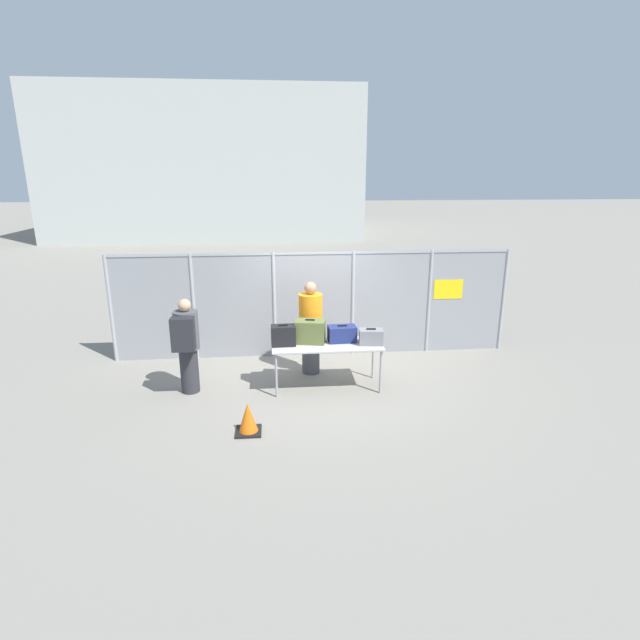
% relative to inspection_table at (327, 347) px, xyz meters
% --- Properties ---
extents(ground_plane, '(120.00, 120.00, 0.00)m').
position_rel_inspection_table_xyz_m(ground_plane, '(-0.09, 0.18, -0.74)').
color(ground_plane, gray).
extents(fence_section, '(7.98, 0.07, 2.13)m').
position_rel_inspection_table_xyz_m(fence_section, '(-0.07, 1.66, 0.37)').
color(fence_section, '#9EA0A5').
rests_on(fence_section, ground_plane).
extents(inspection_table, '(1.87, 0.78, 0.80)m').
position_rel_inspection_table_xyz_m(inspection_table, '(0.00, 0.00, 0.00)').
color(inspection_table, '#B2B2AD').
rests_on(inspection_table, ground_plane).
extents(suitcase_black, '(0.42, 0.27, 0.37)m').
position_rel_inspection_table_xyz_m(suitcase_black, '(-0.74, 0.01, 0.23)').
color(suitcase_black, black).
rests_on(suitcase_black, inspection_table).
extents(suitcase_olive, '(0.55, 0.42, 0.42)m').
position_rel_inspection_table_xyz_m(suitcase_olive, '(-0.28, 0.11, 0.26)').
color(suitcase_olive, '#566033').
rests_on(suitcase_olive, inspection_table).
extents(suitcase_navy, '(0.49, 0.32, 0.30)m').
position_rel_inspection_table_xyz_m(suitcase_navy, '(0.27, 0.11, 0.20)').
color(suitcase_navy, navy).
rests_on(suitcase_navy, inspection_table).
extents(suitcase_grey, '(0.42, 0.28, 0.28)m').
position_rel_inspection_table_xyz_m(suitcase_grey, '(0.74, -0.08, 0.19)').
color(suitcase_grey, slate).
rests_on(suitcase_grey, inspection_table).
extents(traveler_hooded, '(0.40, 0.63, 1.64)m').
position_rel_inspection_table_xyz_m(traveler_hooded, '(-2.34, -0.02, 0.16)').
color(traveler_hooded, '#2D2D33').
rests_on(traveler_hooded, ground_plane).
extents(security_worker_near, '(0.43, 0.43, 1.73)m').
position_rel_inspection_table_xyz_m(security_worker_near, '(-0.23, 0.70, 0.16)').
color(security_worker_near, '#4C4C51').
rests_on(security_worker_near, ground_plane).
extents(utility_trailer, '(4.20, 2.19, 0.69)m').
position_rel_inspection_table_xyz_m(utility_trailer, '(1.24, 3.22, -0.34)').
color(utility_trailer, silver).
rests_on(utility_trailer, ground_plane).
extents(distant_hangar, '(17.01, 12.15, 7.95)m').
position_rel_inspection_table_xyz_m(distant_hangar, '(-4.46, 24.90, 3.24)').
color(distant_hangar, '#B2B7B2').
rests_on(distant_hangar, ground_plane).
extents(traffic_cone, '(0.37, 0.37, 0.46)m').
position_rel_inspection_table_xyz_m(traffic_cone, '(-1.30, -1.48, -0.53)').
color(traffic_cone, black).
rests_on(traffic_cone, ground_plane).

